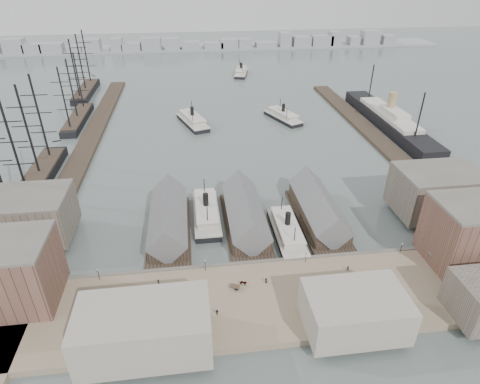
{
  "coord_description": "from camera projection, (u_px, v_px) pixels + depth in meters",
  "views": [
    {
      "loc": [
        -16.55,
        -97.03,
        80.77
      ],
      "look_at": [
        0.0,
        30.0,
        6.0
      ],
      "focal_mm": 30.0,
      "sensor_mm": 36.0,
      "label": 1
    }
  ],
  "objects": [
    {
      "name": "lamp_post_far_w",
      "position": [
        98.0,
        272.0,
        112.27
      ],
      "size": [
        0.44,
        0.44,
        3.92
      ],
      "color": "black",
      "rests_on": "quay"
    },
    {
      "name": "horse_cart_left",
      "position": [
        132.0,
        306.0,
        103.91
      ],
      "size": [
        4.79,
        3.17,
        1.59
      ],
      "rotation": [
        0.0,
        0.0,
        1.15
      ],
      "color": "black",
      "rests_on": "quay"
    },
    {
      "name": "warehouse_west_back",
      "position": [
        29.0,
        217.0,
        128.73
      ],
      "size": [
        26.0,
        20.0,
        14.0
      ],
      "primitive_type": "cube",
      "color": "#60564C",
      "rests_on": "west_land"
    },
    {
      "name": "tram",
      "position": [
        442.0,
        267.0,
        115.36
      ],
      "size": [
        3.87,
        10.79,
        3.75
      ],
      "rotation": [
        0.0,
        0.0,
        0.11
      ],
      "color": "black",
      "rests_on": "quay"
    },
    {
      "name": "seawall",
      "position": [
        255.0,
        264.0,
        120.63
      ],
      "size": [
        180.0,
        1.2,
        2.3
      ],
      "primitive_type": "cube",
      "color": "#59544C",
      "rests_on": "ground"
    },
    {
      "name": "ocean_steamer",
      "position": [
        389.0,
        119.0,
        220.62
      ],
      "size": [
        13.18,
        96.34,
        19.27
      ],
      "color": "black",
      "rests_on": "ground"
    },
    {
      "name": "lamp_post_near_w",
      "position": [
        205.0,
        263.0,
        115.62
      ],
      "size": [
        0.44,
        0.44,
        3.92
      ],
      "color": "black",
      "rests_on": "quay"
    },
    {
      "name": "horse_cart_right",
      "position": [
        348.0,
        288.0,
        109.7
      ],
      "size": [
        4.88,
        3.13,
        1.69
      ],
      "rotation": [
        0.0,
        0.0,
        1.94
      ],
      "color": "black",
      "rests_on": "quay"
    },
    {
      "name": "pedestrian_8",
      "position": [
        390.0,
        271.0,
        115.7
      ],
      "size": [
        0.61,
        1.04,
        1.67
      ],
      "primitive_type": "imported",
      "rotation": [
        0.0,
        0.0,
        4.93
      ],
      "color": "black",
      "rests_on": "quay"
    },
    {
      "name": "pedestrian_9",
      "position": [
        473.0,
        276.0,
        113.5
      ],
      "size": [
        0.64,
        0.92,
        1.8
      ],
      "primitive_type": "imported",
      "rotation": [
        0.0,
        0.0,
        1.49
      ],
      "color": "black",
      "rests_on": "quay"
    },
    {
      "name": "ground",
      "position": [
        252.0,
        256.0,
        125.66
      ],
      "size": [
        900.0,
        900.0,
        0.0
      ],
      "primitive_type": "plane",
      "color": "#4C5856",
      "rests_on": "ground"
    },
    {
      "name": "lamp_post_far_e",
      "position": [
        402.0,
        247.0,
        122.31
      ],
      "size": [
        0.44,
        0.44,
        3.92
      ],
      "color": "black",
      "rests_on": "quay"
    },
    {
      "name": "ferry_docked_east",
      "position": [
        287.0,
        231.0,
        133.32
      ],
      "size": [
        8.46,
        28.19,
        10.07
      ],
      "color": "black",
      "rests_on": "ground"
    },
    {
      "name": "ferry_shed_center",
      "position": [
        245.0,
        214.0,
        137.78
      ],
      "size": [
        14.0,
        42.0,
        12.6
      ],
      "color": "#2D231C",
      "rests_on": "ground"
    },
    {
      "name": "pedestrian_0",
      "position": [
        95.0,
        297.0,
        106.45
      ],
      "size": [
        0.82,
        0.79,
        1.81
      ],
      "primitive_type": "imported",
      "rotation": [
        0.0,
        0.0,
        2.47
      ],
      "color": "black",
      "rests_on": "quay"
    },
    {
      "name": "sailing_ship_mid",
      "position": [
        78.0,
        118.0,
        227.22
      ],
      "size": [
        8.52,
        49.23,
        35.03
      ],
      "color": "black",
      "rests_on": "ground"
    },
    {
      "name": "lamp_post_near_e",
      "position": [
        306.0,
        255.0,
        118.96
      ],
      "size": [
        0.44,
        0.44,
        3.92
      ],
      "color": "black",
      "rests_on": "quay"
    },
    {
      "name": "ferry_open_near",
      "position": [
        193.0,
        120.0,
        223.94
      ],
      "size": [
        18.49,
        31.83,
        10.9
      ],
      "rotation": [
        0.0,
        0.0,
        0.33
      ],
      "color": "black",
      "rests_on": "ground"
    },
    {
      "name": "warehouse_east_back",
      "position": [
        436.0,
        192.0,
        141.31
      ],
      "size": [
        28.0,
        20.0,
        15.0
      ],
      "primitive_type": "cube",
      "color": "#60564C",
      "rests_on": "east_land"
    },
    {
      "name": "pedestrian_6",
      "position": [
        348.0,
        268.0,
        116.43
      ],
      "size": [
        0.75,
        0.9,
        1.7
      ],
      "primitive_type": "imported",
      "rotation": [
        0.0,
        0.0,
        4.84
      ],
      "color": "black",
      "rests_on": "quay"
    },
    {
      "name": "pedestrian_7",
      "position": [
        364.0,
        305.0,
        104.19
      ],
      "size": [
        0.7,
        1.16,
        1.74
      ],
      "primitive_type": "imported",
      "rotation": [
        0.0,
        0.0,
        4.66
      ],
      "color": "black",
      "rests_on": "quay"
    },
    {
      "name": "east_wharf",
      "position": [
        372.0,
        134.0,
        211.04
      ],
      "size": [
        10.0,
        180.0,
        1.6
      ],
      "primitive_type": "cube",
      "color": "#2D231C",
      "rests_on": "ground"
    },
    {
      "name": "pedestrian_1",
      "position": [
        119.0,
        317.0,
        100.74
      ],
      "size": [
        0.91,
        0.77,
        1.66
      ],
      "primitive_type": "imported",
      "rotation": [
        0.0,
        0.0,
        3.34
      ],
      "color": "black",
      "rests_on": "quay"
    },
    {
      "name": "far_shore",
      "position": [
        200.0,
        45.0,
        409.63
      ],
      "size": [
        500.0,
        40.0,
        15.72
      ],
      "color": "gray",
      "rests_on": "ground"
    },
    {
      "name": "ferry_shed_west",
      "position": [
        169.0,
        220.0,
        134.88
      ],
      "size": [
        14.0,
        42.0,
        12.6
      ],
      "color": "#2D231C",
      "rests_on": "ground"
    },
    {
      "name": "ferry_open_mid",
      "position": [
        283.0,
        116.0,
        230.52
      ],
      "size": [
        18.61,
        29.33,
        10.08
      ],
      "rotation": [
        0.0,
        0.0,
        0.39
      ],
      "color": "black",
      "rests_on": "ground"
    },
    {
      "name": "west_wharf",
      "position": [
        90.0,
        141.0,
        203.31
      ],
      "size": [
        10.0,
        220.0,
        1.6
      ],
      "primitive_type": "cube",
      "color": "#2D231C",
      "rests_on": "ground"
    },
    {
      "name": "ferry_open_far",
      "position": [
        241.0,
        72.0,
        320.11
      ],
      "size": [
        14.85,
        29.79,
        10.21
      ],
      "rotation": [
        0.0,
        0.0,
        -0.23
      ],
      "color": "black",
      "rests_on": "ground"
    },
    {
      "name": "ferry_docked_west",
      "position": [
        206.0,
        212.0,
        142.96
      ],
      "size": [
        8.97,
        29.91,
        10.68
      ],
      "color": "black",
      "rests_on": "ground"
    },
    {
      "name": "pedestrian_3",
      "position": [
        217.0,
        312.0,
        102.02
      ],
      "size": [
        1.15,
        0.85,
        1.81
      ],
      "primitive_type": "imported",
      "rotation": [
        0.0,
        0.0,
        2.71
      ],
      "color": "black",
      "rests_on": "quay"
    },
    {
      "name": "street_bldg_center",
      "position": [
        355.0,
        311.0,
        96.96
      ],
      "size": [
        24.0,
        16.0,
        10.0
      ],
      "primitive_type": "cube",
      "color": "gray",
      "rests_on": "quay"
    },
    {
      "name": "pedestrian_4",
      "position": [
        266.0,
        280.0,
        112.13
      ],
      "size": [
        0.99,
        0.99,
        1.73
      ],
      "primitive_type": "imported",
      "rotation": [
        0.0,
        0.0,
        5.5
      ],
      "color": "black",
      "rests_on": "quay"
    },
    {
      "name": "pedestrian_2",
      "position": [
        159.0,
        282.0,
        111.43
      ],
      "size": [
        1.25,
        1.29,
        1.77
      ],
      "primitive_type": "imported",
      "rotation": [
        0.0,
        0.0,
        2.3
      ],
      "color": "black",
      "rests_on": "quay"
    },
    {
      "name": "ferry_shed_east",
      "position": [
        318.0,
        209.0,
        140.68
      ],
      "size": [
        14.0,
        42.0,
        12.6
      ],
      "color": "#2D231C",
      "rests_on": "ground"
    },
    {
      "name": "pedestrian_5",
      "position": [
        306.0,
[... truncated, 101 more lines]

